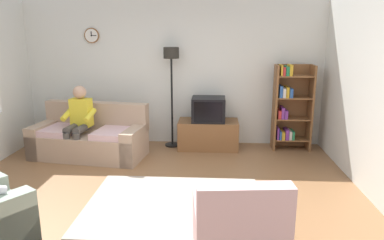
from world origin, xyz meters
name	(u,v)px	position (x,y,z in m)	size (l,w,h in m)	color
ground_plane	(152,202)	(0.00, 0.00, 0.00)	(12.00, 12.00, 0.00)	#8C603D
back_wall_assembly	(173,73)	(0.00, 2.66, 1.35)	(6.20, 0.17, 2.70)	silver
couch	(90,139)	(-1.36, 1.69, 0.31)	(2.00, 1.13, 0.90)	tan
tv_stand	(208,134)	(0.68, 2.25, 0.26)	(1.10, 0.56, 0.52)	brown
tv	(208,109)	(0.68, 2.23, 0.74)	(0.60, 0.49, 0.44)	black
bookshelf	(289,107)	(2.15, 2.32, 0.79)	(0.68, 0.36, 1.56)	brown
floor_lamp	(172,69)	(0.00, 2.35, 1.45)	(0.28, 0.28, 1.85)	black
armchair_near_bookshelf	(237,231)	(1.01, -1.10, 0.29)	(0.88, 0.95, 0.90)	beige
area_rug	(174,204)	(0.30, -0.05, 0.01)	(2.20, 1.70, 0.01)	#AD9E8E
person_on_couch	(79,118)	(-1.49, 1.58, 0.70)	(0.55, 0.57, 1.24)	yellow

